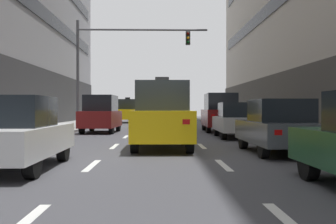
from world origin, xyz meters
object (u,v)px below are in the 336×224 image
(car_parked_1, at_px, (279,127))
(car_driving_3, at_px, (101,114))
(taxi_driving_1, at_px, (162,116))
(car_parked_2, at_px, (237,120))
(taxi_driving_2, at_px, (158,117))
(traffic_signal_0, at_px, (116,55))
(car_parked_3, at_px, (220,113))
(taxi_driving_4, at_px, (128,111))
(car_driving_0, at_px, (13,133))

(car_parked_1, bearing_deg, car_driving_3, 122.26)
(taxi_driving_1, relative_size, car_parked_2, 1.05)
(taxi_driving_2, xyz_separation_m, traffic_signal_0, (-2.68, -1.10, 3.92))
(taxi_driving_2, height_order, car_driving_3, car_driving_3)
(taxi_driving_1, bearing_deg, taxi_driving_2, 90.65)
(car_parked_1, relative_size, car_parked_2, 0.99)
(car_parked_2, bearing_deg, car_parked_3, 89.99)
(car_driving_3, relative_size, traffic_signal_0, 0.53)
(car_driving_3, height_order, taxi_driving_4, taxi_driving_4)
(car_driving_3, distance_m, car_parked_1, 12.91)
(taxi_driving_1, distance_m, taxi_driving_4, 26.19)
(car_parked_3, bearing_deg, car_driving_0, -114.64)
(taxi_driving_1, bearing_deg, car_parked_2, 55.69)
(car_parked_1, distance_m, car_parked_3, 11.81)
(car_parked_3, bearing_deg, traffic_signal_0, 162.79)
(car_driving_3, height_order, car_parked_2, car_driving_3)
(car_driving_0, relative_size, taxi_driving_1, 0.94)
(traffic_signal_0, bearing_deg, car_parked_2, -48.24)
(car_driving_0, height_order, traffic_signal_0, traffic_signal_0)
(car_parked_1, bearing_deg, traffic_signal_0, 114.77)
(car_parked_1, xyz_separation_m, traffic_signal_0, (-6.36, 13.78, 3.95))
(car_driving_0, xyz_separation_m, car_parked_1, (6.87, 3.16, 0.00))
(car_parked_1, height_order, car_parked_3, car_parked_3)
(taxi_driving_1, bearing_deg, car_driving_3, 109.67)
(car_parked_3, bearing_deg, taxi_driving_2, 140.10)
(car_parked_1, distance_m, car_parked_2, 6.66)
(taxi_driving_1, xyz_separation_m, taxi_driving_4, (-3.12, 26.01, 0.01))
(taxi_driving_1, height_order, car_parked_1, taxi_driving_1)
(car_parked_1, xyz_separation_m, car_parked_2, (-0.00, 6.66, 0.00))
(taxi_driving_1, xyz_separation_m, car_driving_3, (-3.37, 9.42, -0.06))
(taxi_driving_2, relative_size, taxi_driving_4, 0.96)
(car_driving_3, distance_m, car_parked_2, 8.10)
(car_parked_2, xyz_separation_m, car_parked_3, (0.00, 5.15, 0.31))
(car_driving_0, relative_size, taxi_driving_2, 0.96)
(taxi_driving_4, height_order, traffic_signal_0, traffic_signal_0)
(taxi_driving_1, height_order, traffic_signal_0, traffic_signal_0)
(car_driving_0, bearing_deg, car_parked_1, 24.69)
(taxi_driving_1, relative_size, car_driving_3, 1.04)
(taxi_driving_2, xyz_separation_m, car_parked_1, (3.67, -14.88, -0.02))
(taxi_driving_4, distance_m, car_parked_2, 21.88)
(taxi_driving_2, distance_m, car_parked_3, 4.80)
(taxi_driving_2, relative_size, car_driving_3, 1.03)
(car_driving_3, distance_m, traffic_signal_0, 4.71)
(taxi_driving_4, distance_m, traffic_signal_0, 14.20)
(car_parked_2, distance_m, car_parked_3, 5.16)
(car_driving_3, xyz_separation_m, car_parked_1, (6.89, -10.92, -0.24))
(taxi_driving_4, bearing_deg, car_parked_3, -67.05)
(car_driving_0, bearing_deg, traffic_signal_0, 88.29)
(car_driving_3, bearing_deg, traffic_signal_0, 79.48)
(taxi_driving_2, bearing_deg, car_driving_3, -129.04)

